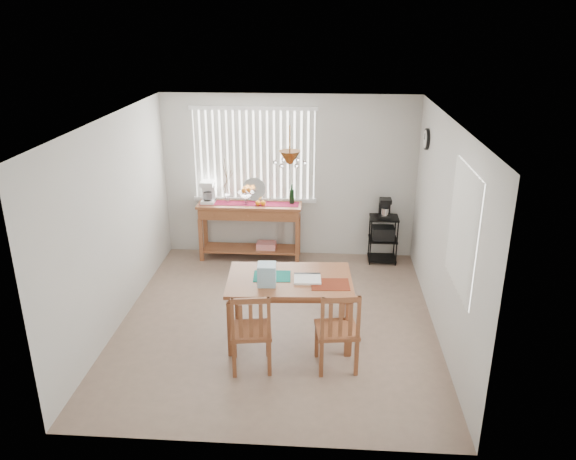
# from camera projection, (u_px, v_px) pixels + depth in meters

# --- Properties ---
(ground) EXTENTS (4.00, 4.50, 0.01)m
(ground) POSITION_uv_depth(u_px,v_px,m) (277.00, 321.00, 7.26)
(ground) COLOR #8F7361
(room_shell) EXTENTS (4.20, 4.70, 2.70)m
(room_shell) POSITION_uv_depth(u_px,v_px,m) (277.00, 196.00, 6.67)
(room_shell) COLOR silver
(room_shell) RESTS_ON ground
(sideboard) EXTENTS (1.64, 0.46, 0.92)m
(sideboard) POSITION_uv_depth(u_px,v_px,m) (251.00, 217.00, 8.92)
(sideboard) COLOR brown
(sideboard) RESTS_ON ground
(sideboard_items) EXTENTS (1.56, 0.39, 0.71)m
(sideboard_items) POSITION_uv_depth(u_px,v_px,m) (232.00, 194.00, 8.82)
(sideboard_items) COLOR maroon
(sideboard_items) RESTS_ON sideboard
(wire_cart) EXTENTS (0.44, 0.35, 0.75)m
(wire_cart) POSITION_uv_depth(u_px,v_px,m) (383.00, 235.00, 8.87)
(wire_cart) COLOR black
(wire_cart) RESTS_ON ground
(cart_items) EXTENTS (0.18, 0.21, 0.31)m
(cart_items) POSITION_uv_depth(u_px,v_px,m) (385.00, 208.00, 8.71)
(cart_items) COLOR black
(cart_items) RESTS_ON wire_cart
(dining_table) EXTENTS (1.52, 1.03, 0.79)m
(dining_table) POSITION_uv_depth(u_px,v_px,m) (290.00, 285.00, 6.66)
(dining_table) COLOR brown
(dining_table) RESTS_ON ground
(table_items) EXTENTS (1.15, 0.51, 0.25)m
(table_items) POSITION_uv_depth(u_px,v_px,m) (277.00, 276.00, 6.48)
(table_items) COLOR #167E70
(table_items) RESTS_ON dining_table
(chair_left) EXTENTS (0.50, 0.50, 0.96)m
(chair_left) POSITION_uv_depth(u_px,v_px,m) (251.00, 331.00, 6.12)
(chair_left) COLOR brown
(chair_left) RESTS_ON ground
(chair_right) EXTENTS (0.51, 0.51, 0.97)m
(chair_right) POSITION_uv_depth(u_px,v_px,m) (337.00, 331.00, 6.12)
(chair_right) COLOR brown
(chair_right) RESTS_ON ground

